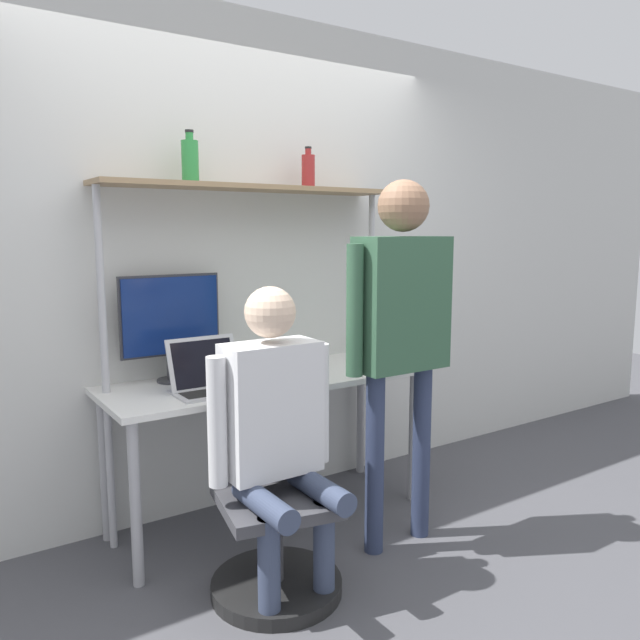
% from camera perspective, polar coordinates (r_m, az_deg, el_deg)
% --- Properties ---
extents(ground_plane, '(12.00, 12.00, 0.00)m').
position_cam_1_polar(ground_plane, '(3.29, -1.60, -19.65)').
color(ground_plane, '#4C4C51').
extents(wall_back, '(8.00, 0.06, 2.70)m').
position_cam_1_polar(wall_back, '(3.49, -7.49, 5.07)').
color(wall_back, silver).
rests_on(wall_back, ground_plane).
extents(desk, '(1.71, 0.61, 0.78)m').
position_cam_1_polar(desk, '(3.30, -4.68, -6.73)').
color(desk, silver).
rests_on(desk, ground_plane).
extents(shelf_unit, '(1.62, 0.29, 1.77)m').
position_cam_1_polar(shelf_unit, '(3.32, -6.13, 7.68)').
color(shelf_unit, '#997A56').
rests_on(shelf_unit, ground_plane).
extents(monitor, '(0.52, 0.16, 0.54)m').
position_cam_1_polar(monitor, '(3.21, -13.47, -0.06)').
color(monitor, '#333338').
rests_on(monitor, desk).
extents(laptop, '(0.35, 0.26, 0.25)m').
position_cam_1_polar(laptop, '(3.02, -10.26, -5.12)').
color(laptop, '#BCBCC1').
rests_on(laptop, desk).
extents(cell_phone, '(0.07, 0.15, 0.01)m').
position_cam_1_polar(cell_phone, '(3.13, -4.85, -5.76)').
color(cell_phone, silver).
rests_on(cell_phone, desk).
extents(office_chair, '(0.56, 0.56, 0.89)m').
position_cam_1_polar(office_chair, '(2.83, -4.30, -18.53)').
color(office_chair, black).
rests_on(office_chair, ground_plane).
extents(person_seated, '(0.56, 0.47, 1.31)m').
position_cam_1_polar(person_seated, '(2.60, -4.07, -9.07)').
color(person_seated, '#38425B').
rests_on(person_seated, ground_plane).
extents(person_standing, '(0.63, 0.24, 1.77)m').
position_cam_1_polar(person_standing, '(2.96, 7.44, 0.53)').
color(person_standing, '#2D3856').
rests_on(person_standing, ground_plane).
extents(bottle_red, '(0.07, 0.07, 0.22)m').
position_cam_1_polar(bottle_red, '(3.51, -1.08, 13.51)').
color(bottle_red, maroon).
rests_on(bottle_red, shelf_unit).
extents(bottle_green, '(0.08, 0.08, 0.25)m').
position_cam_1_polar(bottle_green, '(3.20, -11.80, 14.10)').
color(bottle_green, '#2D8C3F').
rests_on(bottle_green, shelf_unit).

